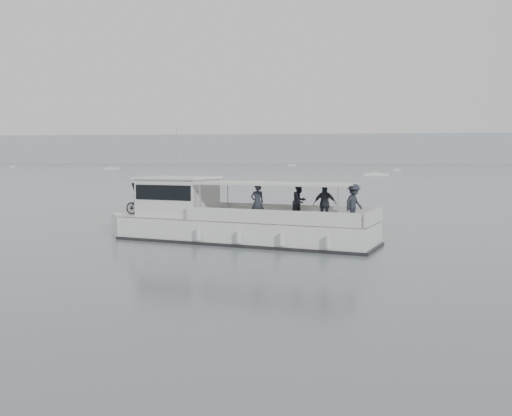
# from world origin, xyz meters

# --- Properties ---
(ground) EXTENTS (1400.00, 1400.00, 0.00)m
(ground) POSITION_xyz_m (0.00, 0.00, 0.00)
(ground) COLOR #555F65
(ground) RESTS_ON ground
(headland) EXTENTS (1400.00, 90.00, 28.00)m
(headland) POSITION_xyz_m (0.00, 560.00, 14.00)
(headland) COLOR #939EA8
(headland) RESTS_ON ground
(tour_boat) EXTENTS (13.60, 6.73, 5.74)m
(tour_boat) POSITION_xyz_m (-2.39, 3.58, 0.94)
(tour_boat) COLOR white
(tour_boat) RESTS_ON ground
(moored_fleet) EXTENTS (402.67, 286.81, 9.49)m
(moored_fleet) POSITION_xyz_m (-35.12, 192.84, 0.36)
(moored_fleet) COLOR white
(moored_fleet) RESTS_ON ground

